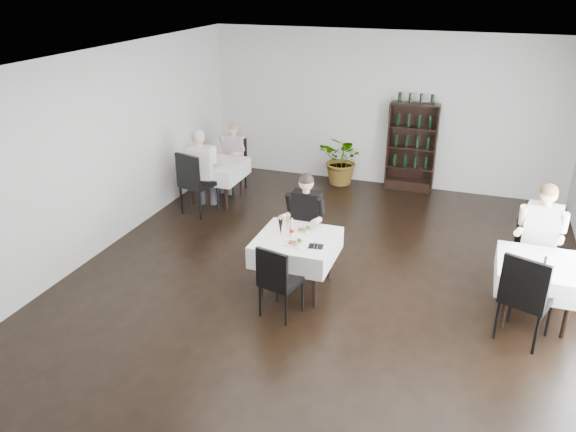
# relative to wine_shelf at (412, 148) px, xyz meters

# --- Properties ---
(room_shell) EXTENTS (9.00, 9.00, 9.00)m
(room_shell) POSITION_rel_wine_shelf_xyz_m (-0.60, -4.31, 0.65)
(room_shell) COLOR black
(room_shell) RESTS_ON ground
(wine_shelf) EXTENTS (0.90, 0.28, 1.75)m
(wine_shelf) POSITION_rel_wine_shelf_xyz_m (0.00, 0.00, 0.00)
(wine_shelf) COLOR black
(wine_shelf) RESTS_ON ground
(main_table) EXTENTS (1.03, 1.03, 0.77)m
(main_table) POSITION_rel_wine_shelf_xyz_m (-0.90, -4.31, -0.23)
(main_table) COLOR black
(main_table) RESTS_ON ground
(left_table) EXTENTS (0.98, 0.98, 0.77)m
(left_table) POSITION_rel_wine_shelf_xyz_m (-3.30, -1.81, -0.23)
(left_table) COLOR black
(left_table) RESTS_ON ground
(right_table) EXTENTS (0.98, 0.98, 0.77)m
(right_table) POSITION_rel_wine_shelf_xyz_m (2.10, -4.01, -0.23)
(right_table) COLOR black
(right_table) RESTS_ON ground
(potted_tree) EXTENTS (1.13, 1.06, 1.02)m
(potted_tree) POSITION_rel_wine_shelf_xyz_m (-1.31, -0.13, -0.34)
(potted_tree) COLOR #23541D
(potted_tree) RESTS_ON ground
(main_chair_far) EXTENTS (0.46, 0.47, 1.01)m
(main_chair_far) POSITION_rel_wine_shelf_xyz_m (-1.05, -3.61, -0.27)
(main_chair_far) COLOR black
(main_chair_far) RESTS_ON ground
(main_chair_near) EXTENTS (0.54, 0.54, 0.97)m
(main_chair_near) POSITION_rel_wine_shelf_xyz_m (-0.90, -5.05, -0.29)
(main_chair_near) COLOR black
(main_chair_near) RESTS_ON ground
(left_chair_far) EXTENTS (0.57, 0.58, 1.03)m
(left_chair_far) POSITION_rel_wine_shelf_xyz_m (-3.29, -1.10, -0.26)
(left_chair_far) COLOR black
(left_chair_far) RESTS_ON ground
(left_chair_near) EXTENTS (0.65, 0.65, 1.14)m
(left_chair_near) POSITION_rel_wine_shelf_xyz_m (-3.38, -2.51, -0.19)
(left_chair_near) COLOR black
(left_chair_near) RESTS_ON ground
(right_chair_far) EXTENTS (0.54, 0.55, 0.98)m
(right_chair_far) POSITION_rel_wine_shelf_xyz_m (2.08, -3.29, -0.29)
(right_chair_far) COLOR black
(right_chair_far) RESTS_ON ground
(right_chair_near) EXTENTS (0.67, 0.67, 1.13)m
(right_chair_near) POSITION_rel_wine_shelf_xyz_m (1.93, -4.60, -0.20)
(right_chair_near) COLOR black
(right_chair_near) RESTS_ON ground
(diner_main) EXTENTS (0.54, 0.54, 1.45)m
(diner_main) POSITION_rel_wine_shelf_xyz_m (-0.97, -3.77, -0.01)
(diner_main) COLOR #45454D
(diner_main) RESTS_ON ground
(diner_left_far) EXTENTS (0.54, 0.56, 1.34)m
(diner_left_far) POSITION_rel_wine_shelf_xyz_m (-3.28, -1.16, -0.07)
(diner_left_far) COLOR #45454D
(diner_left_far) RESTS_ON ground
(diner_left_near) EXTENTS (0.62, 0.66, 1.52)m
(diner_left_near) POSITION_rel_wine_shelf_xyz_m (-3.35, -2.30, 0.03)
(diner_left_near) COLOR #45454D
(diner_left_near) RESTS_ON ground
(diner_right_far) EXTENTS (0.63, 0.65, 1.55)m
(diner_right_far) POSITION_rel_wine_shelf_xyz_m (2.12, -3.39, 0.05)
(diner_right_far) COLOR #45454D
(diner_right_far) RESTS_ON ground
(plate_far) EXTENTS (0.24, 0.24, 0.07)m
(plate_far) POSITION_rel_wine_shelf_xyz_m (-0.86, -4.10, -0.06)
(plate_far) COLOR white
(plate_far) RESTS_ON main_table
(plate_near) EXTENTS (0.25, 0.25, 0.07)m
(plate_near) POSITION_rel_wine_shelf_xyz_m (-0.85, -4.52, -0.06)
(plate_near) COLOR white
(plate_near) RESTS_ON main_table
(pilsner_dark) EXTENTS (0.07, 0.07, 0.29)m
(pilsner_dark) POSITION_rel_wine_shelf_xyz_m (-1.12, -4.32, 0.04)
(pilsner_dark) COLOR black
(pilsner_dark) RESTS_ON main_table
(pilsner_lager) EXTENTS (0.06, 0.06, 0.27)m
(pilsner_lager) POSITION_rel_wine_shelf_xyz_m (-1.07, -4.17, 0.03)
(pilsner_lager) COLOR #BA8A2F
(pilsner_lager) RESTS_ON main_table
(coke_bottle) EXTENTS (0.07, 0.07, 0.26)m
(coke_bottle) POSITION_rel_wine_shelf_xyz_m (-0.97, -4.31, 0.03)
(coke_bottle) COLOR silver
(coke_bottle) RESTS_ON main_table
(napkin_cutlery) EXTENTS (0.21, 0.21, 0.02)m
(napkin_cutlery) POSITION_rel_wine_shelf_xyz_m (-0.58, -4.50, -0.07)
(napkin_cutlery) COLOR black
(napkin_cutlery) RESTS_ON main_table
(pepper_mill) EXTENTS (0.04, 0.04, 0.09)m
(pepper_mill) POSITION_rel_wine_shelf_xyz_m (2.15, -4.01, -0.03)
(pepper_mill) COLOR black
(pepper_mill) RESTS_ON right_table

